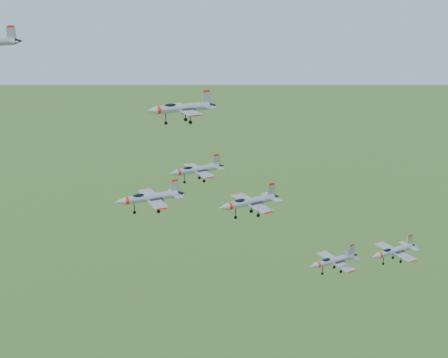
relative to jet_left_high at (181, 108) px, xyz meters
name	(u,v)px	position (x,y,z in m)	size (l,w,h in m)	color
jet_left_high	(181,108)	(0.00, 0.00, 0.00)	(13.16, 10.89, 3.52)	#979DA3
jet_right_high	(149,197)	(-10.85, -21.18, -7.95)	(10.47, 8.64, 2.80)	#979DA3
jet_left_low	(196,169)	(4.36, 5.70, -13.39)	(11.75, 9.80, 3.14)	#979DA3
jet_right_low	(249,202)	(6.54, -15.91, -12.67)	(11.65, 9.78, 3.12)	#979DA3
jet_trail	(333,260)	(26.34, -9.70, -29.09)	(11.42, 9.54, 3.05)	#979DA3
jet_extra	(394,251)	(45.87, -1.08, -33.92)	(12.62, 10.60, 3.39)	#979DA3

